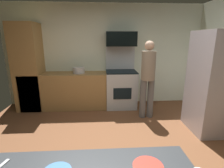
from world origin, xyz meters
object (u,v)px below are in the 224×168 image
object	(u,v)px
oven_range	(121,87)
person_cook	(148,76)
microwave	(121,39)
stock_pot	(79,70)
refrigerator	(218,83)

from	to	relation	value
oven_range	person_cook	world-z (taller)	person_cook
microwave	stock_pot	xyz separation A→B (m)	(-1.06, -0.08, -0.75)
oven_range	person_cook	distance (m)	0.96
oven_range	refrigerator	world-z (taller)	refrigerator
oven_range	microwave	distance (m)	1.21
stock_pot	microwave	bearing A→B (deg)	4.30
microwave	refrigerator	bearing A→B (deg)	-40.12
microwave	refrigerator	world-z (taller)	microwave
person_cook	stock_pot	size ratio (longest dim) A/B	5.73
refrigerator	person_cook	xyz separation A→B (m)	(-1.16, 0.63, 0.01)
refrigerator	person_cook	distance (m)	1.32
microwave	person_cook	xyz separation A→B (m)	(0.50, -0.77, -0.78)
microwave	refrigerator	xyz separation A→B (m)	(1.66, -1.40, -0.79)
microwave	person_cook	world-z (taller)	microwave
refrigerator	oven_range	bearing A→B (deg)	141.64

